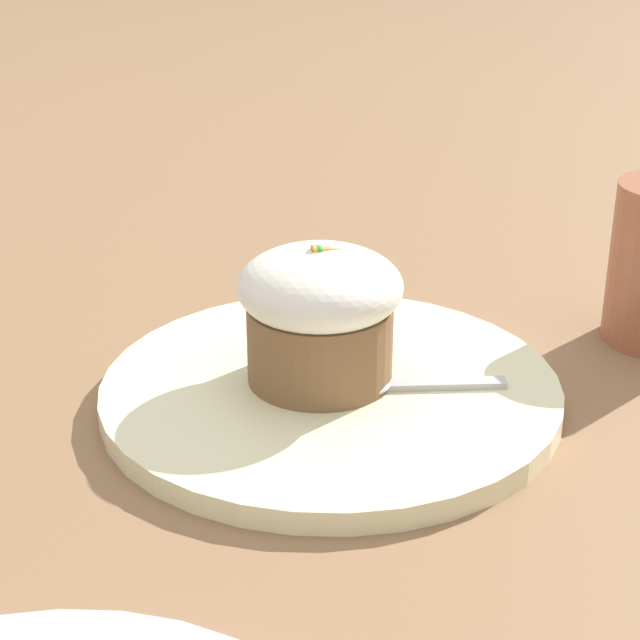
{
  "coord_description": "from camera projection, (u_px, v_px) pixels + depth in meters",
  "views": [
    {
      "loc": [
        -0.14,
        -0.54,
        0.3
      ],
      "look_at": [
        -0.01,
        0.01,
        0.05
      ],
      "focal_mm": 60.0,
      "sensor_mm": 36.0,
      "label": 1
    }
  ],
  "objects": [
    {
      "name": "ground_plane",
      "position": [
        330.0,
        402.0,
        0.63
      ],
      "size": [
        4.0,
        4.0,
        0.0
      ],
      "primitive_type": "plane",
      "color": "#846042"
    },
    {
      "name": "dessert_plate",
      "position": [
        331.0,
        392.0,
        0.63
      ],
      "size": [
        0.27,
        0.27,
        0.01
      ],
      "color": "beige",
      "rests_on": "ground_plane"
    },
    {
      "name": "carrot_cake",
      "position": [
        320.0,
        312.0,
        0.61
      ],
      "size": [
        0.09,
        0.09,
        0.08
      ],
      "color": "brown",
      "rests_on": "dessert_plate"
    },
    {
      "name": "spoon",
      "position": [
        378.0,
        384.0,
        0.61
      ],
      "size": [
        0.11,
        0.04,
        0.01
      ],
      "color": "#B7B7BC",
      "rests_on": "dessert_plate"
    }
  ]
}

